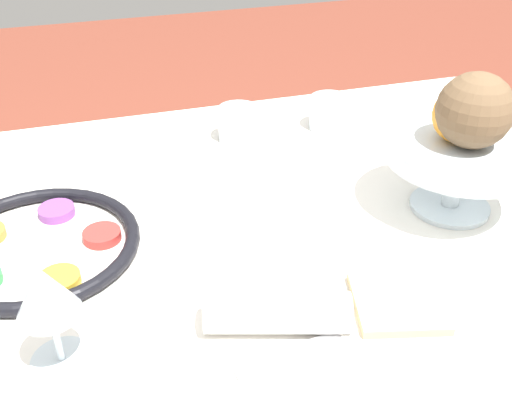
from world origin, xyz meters
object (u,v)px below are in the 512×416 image
fruit_stand (459,156)px  napkin_roll (279,312)px  orange_fruit (461,115)px  cup_near (239,124)px  coconut (475,111)px  bread_plate (397,307)px  seder_plate (38,247)px  wine_glass (46,296)px  cup_mid (329,113)px

fruit_stand → napkin_roll: size_ratio=1.23×
orange_fruit → cup_near: size_ratio=1.06×
coconut → bread_plate: 0.31m
fruit_stand → seder_plate: bearing=174.7°
orange_fruit → cup_near: orange_fruit is taller
wine_glass → seder_plate: bearing=96.5°
seder_plate → cup_near: 0.46m
wine_glass → fruit_stand: (0.60, 0.15, -0.00)m
fruit_stand → napkin_roll: bearing=-153.0°
orange_fruit → bread_plate: orange_fruit is taller
wine_glass → napkin_roll: (0.26, -0.02, -0.07)m
seder_plate → bread_plate: bearing=-30.0°
fruit_stand → orange_fruit: (-0.01, 0.00, 0.07)m
napkin_roll → cup_mid: 0.57m
fruit_stand → coconut: bearing=-89.3°
seder_plate → coconut: (0.62, -0.07, 0.16)m
fruit_stand → orange_fruit: 0.07m
cup_near → fruit_stand: bearing=-52.0°
coconut → cup_near: (-0.26, 0.34, -0.14)m
bread_plate → fruit_stand: bearing=44.6°
coconut → cup_near: coconut is taller
fruit_stand → cup_near: size_ratio=2.90×
wine_glass → cup_mid: bearing=42.1°
orange_fruit → napkin_roll: bearing=-151.8°
seder_plate → orange_fruit: (0.62, -0.05, 0.14)m
orange_fruit → cup_near: bearing=127.5°
coconut → napkin_roll: coconut is taller
seder_plate → cup_mid: 0.61m
seder_plate → napkin_roll: bearing=-39.9°
bread_plate → napkin_roll: 0.15m
napkin_roll → cup_near: size_ratio=2.36×
orange_fruit → wine_glass: bearing=-165.1°
seder_plate → napkin_roll: (0.28, -0.23, 0.01)m
fruit_stand → coconut: 0.08m
seder_plate → orange_fruit: orange_fruit is taller
bread_plate → coconut: bearing=42.6°
cup_near → wine_glass: bearing=-125.6°
seder_plate → cup_mid: bearing=25.7°
orange_fruit → bread_plate: bearing=-133.4°
seder_plate → cup_near: size_ratio=3.69×
seder_plate → wine_glass: size_ratio=2.09×
wine_glass → bread_plate: size_ratio=0.75×
orange_fruit → coconut: coconut is taller
wine_glass → napkin_roll: wine_glass is taller
wine_glass → bread_plate: 0.42m
wine_glass → bread_plate: (0.41, -0.04, -0.09)m
bread_plate → cup_mid: size_ratio=2.35×
coconut → fruit_stand: bearing=90.7°
coconut → bread_plate: size_ratio=0.61×
wine_glass → coconut: size_ratio=1.24×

